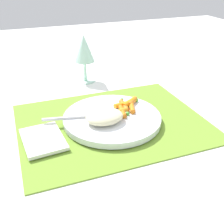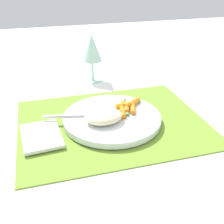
% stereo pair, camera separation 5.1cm
% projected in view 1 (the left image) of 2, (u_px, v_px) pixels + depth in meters
% --- Properties ---
extents(ground_plane, '(2.40, 2.40, 0.00)m').
position_uv_depth(ground_plane, '(112.00, 123.00, 0.69)').
color(ground_plane, white).
extents(placemat, '(0.45, 0.35, 0.01)m').
position_uv_depth(placemat, '(112.00, 122.00, 0.69)').
color(placemat, olive).
rests_on(placemat, ground_plane).
extents(plate, '(0.24, 0.24, 0.01)m').
position_uv_depth(plate, '(112.00, 118.00, 0.68)').
color(plate, white).
rests_on(plate, placemat).
extents(rice_mound, '(0.09, 0.07, 0.03)m').
position_uv_depth(rice_mound, '(104.00, 117.00, 0.64)').
color(rice_mound, beige).
rests_on(rice_mound, plate).
extents(carrot_portion, '(0.09, 0.09, 0.02)m').
position_uv_depth(carrot_portion, '(126.00, 106.00, 0.71)').
color(carrot_portion, orange).
rests_on(carrot_portion, plate).
extents(pea_scatter, '(0.09, 0.09, 0.01)m').
position_uv_depth(pea_scatter, '(128.00, 105.00, 0.72)').
color(pea_scatter, '#52A632').
rests_on(pea_scatter, plate).
extents(fork, '(0.20, 0.05, 0.01)m').
position_uv_depth(fork, '(94.00, 116.00, 0.67)').
color(fork, silver).
rests_on(fork, plate).
extents(wine_glass, '(0.07, 0.07, 0.15)m').
position_uv_depth(wine_glass, '(84.00, 50.00, 0.88)').
color(wine_glass, '#B2E0CC').
rests_on(wine_glass, ground_plane).
extents(napkin, '(0.09, 0.12, 0.01)m').
position_uv_depth(napkin, '(43.00, 139.00, 0.61)').
color(napkin, white).
rests_on(napkin, placemat).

